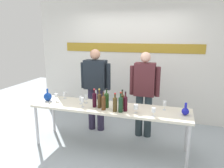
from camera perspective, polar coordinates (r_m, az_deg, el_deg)
ground_plane at (r=3.96m, az=-0.67°, el=-16.49°), size 10.00×10.00×0.00m
back_wall at (r=4.98m, az=4.94°, el=7.87°), size 4.56×0.11×3.00m
display_table at (r=3.66m, az=-0.70°, el=-6.94°), size 2.69×0.64×0.75m
decanter_blue_left at (r=4.13m, az=-16.81°, el=-3.24°), size 0.15×0.15×0.23m
decanter_blue_right at (r=3.46m, az=19.03°, el=-6.82°), size 0.11×0.11×0.19m
presenter_left at (r=4.31m, az=-4.40°, el=-0.18°), size 0.63×0.22×1.68m
presenter_right at (r=4.06m, az=8.65°, el=-1.66°), size 0.57×0.22×1.64m
wine_bottle_0 at (r=3.56m, az=-3.38°, el=-4.25°), size 0.07×0.07×0.33m
wine_bottle_1 at (r=3.46m, az=-2.29°, el=-4.88°), size 0.07×0.07×0.31m
wine_bottle_2 at (r=3.39m, az=0.81°, el=-5.21°), size 0.07×0.07×0.30m
wine_bottle_3 at (r=3.61m, az=-4.72°, el=-4.07°), size 0.07×0.07×0.32m
wine_bottle_4 at (r=3.51m, az=2.75°, el=-4.50°), size 0.07×0.07×0.33m
wine_bottle_5 at (r=3.36m, az=2.31°, el=-5.29°), size 0.07×0.07×0.33m
wine_bottle_6 at (r=3.41m, az=3.60°, el=-5.08°), size 0.07×0.07×0.32m
wine_bottle_7 at (r=3.57m, az=-1.45°, el=-4.16°), size 0.08×0.08×0.33m
wine_glass_left_0 at (r=4.06m, az=-14.75°, el=-3.03°), size 0.06×0.06×0.14m
wine_glass_left_1 at (r=3.63m, az=-7.91°, el=-4.38°), size 0.06×0.06×0.16m
wine_glass_left_2 at (r=3.83m, az=-6.93°, el=-3.60°), size 0.06×0.06×0.15m
wine_glass_left_3 at (r=4.18m, az=-12.52°, el=-2.63°), size 0.07×0.07×0.13m
wine_glass_left_4 at (r=3.80m, az=-8.37°, el=-3.87°), size 0.06×0.06×0.14m
wine_glass_right_0 at (r=3.57m, az=13.90°, el=-5.12°), size 0.06×0.06×0.15m
wine_glass_right_1 at (r=3.26m, az=11.06°, el=-6.93°), size 0.06×0.06×0.14m
wine_glass_right_2 at (r=3.36m, az=6.42°, el=-6.12°), size 0.07×0.07×0.14m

